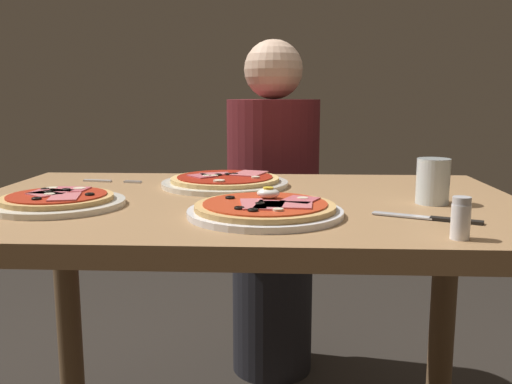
% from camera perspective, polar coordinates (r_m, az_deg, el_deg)
% --- Properties ---
extents(dining_table, '(1.20, 0.78, 0.77)m').
position_cam_1_polar(dining_table, '(1.24, -1.28, -6.52)').
color(dining_table, '#9E754C').
rests_on(dining_table, ground).
extents(pizza_foreground, '(0.29, 0.29, 0.05)m').
position_cam_1_polar(pizza_foreground, '(1.04, 0.97, -1.77)').
color(pizza_foreground, white).
rests_on(pizza_foreground, dining_table).
extents(pizza_across_left, '(0.27, 0.27, 0.03)m').
position_cam_1_polar(pizza_across_left, '(1.19, -19.63, -0.84)').
color(pizza_across_left, silver).
rests_on(pizza_across_left, dining_table).
extents(pizza_across_right, '(0.31, 0.31, 0.03)m').
position_cam_1_polar(pizza_across_right, '(1.38, -3.18, 1.09)').
color(pizza_across_right, silver).
rests_on(pizza_across_right, dining_table).
extents(water_glass_near, '(0.07, 0.07, 0.09)m').
position_cam_1_polar(water_glass_near, '(1.20, 17.63, 0.75)').
color(water_glass_near, silver).
rests_on(water_glass_near, dining_table).
extents(fork, '(0.16, 0.04, 0.00)m').
position_cam_1_polar(fork, '(1.49, -14.93, 1.09)').
color(fork, silver).
rests_on(fork, dining_table).
extents(knife, '(0.19, 0.10, 0.01)m').
position_cam_1_polar(knife, '(1.05, 17.74, -2.59)').
color(knife, silver).
rests_on(knife, dining_table).
extents(salt_shaker, '(0.03, 0.03, 0.07)m').
position_cam_1_polar(salt_shaker, '(0.92, 20.21, -2.55)').
color(salt_shaker, white).
rests_on(salt_shaker, dining_table).
extents(diner_person, '(0.32, 0.32, 1.18)m').
position_cam_1_polar(diner_person, '(1.98, 1.72, -2.81)').
color(diner_person, black).
rests_on(diner_person, ground).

